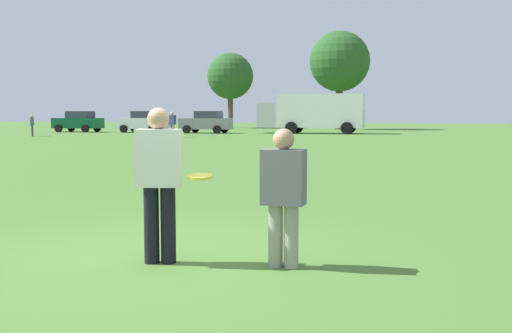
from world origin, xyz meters
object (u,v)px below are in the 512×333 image
at_px(player_defender, 283,190).
at_px(parked_car_center, 206,122).
at_px(bystander_sideline_watcher, 32,124).
at_px(bystander_far_jogger, 172,123).
at_px(box_truck, 314,112).
at_px(frisbee, 200,176).
at_px(parked_car_near_left, 78,121).
at_px(parked_car_mid_left, 143,122).
at_px(player_thrower, 159,176).

relative_size(player_defender, parked_car_center, 0.34).
bearing_deg(bystander_sideline_watcher, bystander_far_jogger, 4.08).
distance_m(box_truck, bystander_far_jogger, 13.05).
relative_size(player_defender, frisbee, 5.36).
relative_size(parked_car_near_left, parked_car_mid_left, 1.00).
bearing_deg(parked_car_near_left, bystander_far_jogger, -36.26).
height_order(player_thrower, box_truck, box_truck).
distance_m(player_thrower, player_defender, 1.34).
bearing_deg(player_defender, bystander_far_jogger, 113.32).
bearing_deg(parked_car_mid_left, box_truck, 3.82).
height_order(parked_car_near_left, parked_car_mid_left, same).
height_order(parked_car_mid_left, bystander_far_jogger, parked_car_mid_left).
relative_size(parked_car_near_left, box_truck, 0.50).
xyz_separation_m(player_defender, bystander_far_jogger, (-13.59, 31.52, 0.17)).
distance_m(player_thrower, parked_car_near_left, 47.53).
distance_m(parked_car_center, bystander_sideline_watcher, 13.66).
distance_m(player_thrower, bystander_far_jogger, 33.95).
relative_size(player_defender, bystander_sideline_watcher, 0.93).
bearing_deg(player_thrower, bystander_far_jogger, 111.18).
height_order(player_defender, bystander_far_jogger, bystander_far_jogger).
distance_m(parked_car_mid_left, bystander_sideline_watcher, 10.62).
distance_m(player_defender, parked_car_near_left, 48.11).
distance_m(player_defender, frisbee, 0.89).
bearing_deg(parked_car_mid_left, player_defender, -64.04).
relative_size(frisbee, bystander_far_jogger, 0.16).
bearing_deg(bystander_sideline_watcher, player_thrower, -53.90).
relative_size(box_truck, bystander_sideline_watcher, 5.50).
bearing_deg(frisbee, bystander_far_jogger, 111.89).
bearing_deg(player_thrower, parked_car_mid_left, 114.36).
bearing_deg(player_thrower, frisbee, 1.88).
xyz_separation_m(player_thrower, frisbee, (0.45, 0.01, 0.01)).
height_order(parked_car_center, box_truck, box_truck).
bearing_deg(parked_car_center, box_truck, 8.64).
bearing_deg(bystander_far_jogger, bystander_sideline_watcher, -175.92).
bearing_deg(parked_car_near_left, player_defender, -57.44).
relative_size(frisbee, bystander_sideline_watcher, 0.17).
height_order(frisbee, bystander_far_jogger, bystander_far_jogger).
relative_size(frisbee, parked_car_near_left, 0.06).
height_order(player_thrower, bystander_sideline_watcher, player_thrower).
distance_m(player_defender, box_truck, 41.89).
xyz_separation_m(player_defender, parked_car_near_left, (-25.90, 40.55, 0.11)).
bearing_deg(bystander_sideline_watcher, parked_car_center, 43.67).
height_order(player_defender, parked_car_center, parked_car_center).
height_order(parked_car_center, bystander_far_jogger, parked_car_center).
xyz_separation_m(parked_car_mid_left, box_truck, (14.49, 0.97, 0.83)).
height_order(player_thrower, player_defender, player_thrower).
height_order(parked_car_mid_left, bystander_sideline_watcher, parked_car_mid_left).
height_order(player_thrower, parked_car_near_left, parked_car_near_left).
bearing_deg(parked_car_near_left, frisbee, -58.40).
xyz_separation_m(player_defender, parked_car_center, (-13.99, 40.22, 0.11)).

